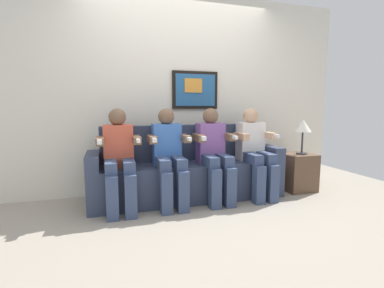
% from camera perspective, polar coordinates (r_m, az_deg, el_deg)
% --- Properties ---
extents(ground_plane, '(6.16, 6.16, 0.00)m').
position_cam_1_polar(ground_plane, '(3.26, 0.78, -12.64)').
color(ground_plane, '#9E9384').
extents(back_wall_assembly, '(4.74, 0.10, 2.60)m').
position_cam_1_polar(back_wall_assembly, '(3.80, -2.65, 10.22)').
color(back_wall_assembly, silver).
rests_on(back_wall_assembly, ground_plane).
extents(couch, '(2.34, 0.58, 0.90)m').
position_cam_1_polar(couch, '(3.47, -0.85, -5.99)').
color(couch, '#333D56').
rests_on(couch, ground_plane).
extents(person_leftmost, '(0.46, 0.56, 1.11)m').
position_cam_1_polar(person_leftmost, '(3.12, -14.68, -2.27)').
color(person_leftmost, '#D8593F').
rests_on(person_leftmost, ground_plane).
extents(person_left_center, '(0.46, 0.56, 1.11)m').
position_cam_1_polar(person_left_center, '(3.18, -4.78, -1.85)').
color(person_left_center, '#3F72CC').
rests_on(person_left_center, ground_plane).
extents(person_right_center, '(0.46, 0.56, 1.11)m').
position_cam_1_polar(person_right_center, '(3.34, 4.46, -1.40)').
color(person_right_center, '#8C59A5').
rests_on(person_right_center, ground_plane).
extents(person_rightmost, '(0.46, 0.56, 1.11)m').
position_cam_1_polar(person_rightmost, '(3.58, 12.69, -0.98)').
color(person_rightmost, white).
rests_on(person_rightmost, ground_plane).
extents(side_table_right, '(0.40, 0.40, 0.50)m').
position_cam_1_polar(side_table_right, '(4.07, 20.71, -5.34)').
color(side_table_right, brown).
rests_on(side_table_right, ground_plane).
extents(table_lamp, '(0.22, 0.22, 0.46)m').
position_cam_1_polar(table_lamp, '(3.97, 21.73, 3.18)').
color(table_lamp, '#333338').
rests_on(table_lamp, side_table_right).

